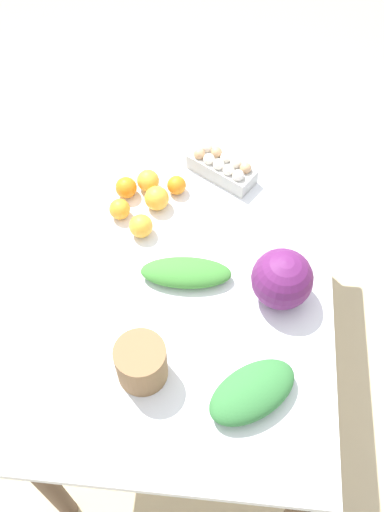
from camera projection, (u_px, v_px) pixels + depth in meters
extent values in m
plane|color=#C6B289|center=(192.00, 356.00, 2.42)|extent=(8.00, 8.00, 0.00)
cube|color=silver|center=(192.00, 262.00, 1.83)|extent=(1.42, 0.89, 0.03)
cylinder|color=brown|center=(294.00, 193.00, 2.48)|extent=(0.06, 0.06, 0.70)
cylinder|color=brown|center=(50.00, 487.00, 1.79)|extent=(0.06, 0.06, 0.70)
cylinder|color=brown|center=(121.00, 180.00, 2.52)|extent=(0.06, 0.06, 0.70)
sphere|color=#601E5B|center=(282.00, 279.00, 1.67)|extent=(0.18, 0.18, 0.18)
cube|color=#B7B7B2|center=(222.00, 169.00, 2.00)|extent=(0.21, 0.26, 0.06)
sphere|color=tan|center=(246.00, 168.00, 1.95)|extent=(0.04, 0.04, 0.04)
sphere|color=white|center=(236.00, 163.00, 1.96)|extent=(0.04, 0.04, 0.04)
sphere|color=white|center=(226.00, 157.00, 1.98)|extent=(0.04, 0.04, 0.04)
sphere|color=tan|center=(216.00, 152.00, 1.99)|extent=(0.04, 0.04, 0.04)
sphere|color=white|center=(207.00, 147.00, 2.01)|extent=(0.04, 0.04, 0.04)
sphere|color=white|center=(238.00, 175.00, 1.93)|extent=(0.04, 0.04, 0.04)
sphere|color=white|center=(228.00, 170.00, 1.94)|extent=(0.04, 0.04, 0.04)
sphere|color=white|center=(219.00, 165.00, 1.96)|extent=(0.04, 0.04, 0.04)
sphere|color=white|center=(209.00, 159.00, 1.97)|extent=(0.04, 0.04, 0.04)
sphere|color=tan|center=(199.00, 154.00, 1.99)|extent=(0.04, 0.04, 0.04)
cylinder|color=olive|center=(141.00, 363.00, 1.55)|extent=(0.14, 0.14, 0.14)
ellipsoid|color=#3D8433|center=(186.00, 273.00, 1.76)|extent=(0.13, 0.29, 0.06)
ellipsoid|color=#337538|center=(252.00, 392.00, 1.53)|extent=(0.28, 0.30, 0.08)
sphere|color=#F9A833|center=(148.00, 181.00, 1.96)|extent=(0.08, 0.08, 0.08)
sphere|color=orange|center=(120.00, 209.00, 1.89)|extent=(0.07, 0.07, 0.07)
sphere|color=orange|center=(177.00, 185.00, 1.96)|extent=(0.07, 0.07, 0.07)
sphere|color=#F9A833|center=(157.00, 198.00, 1.91)|extent=(0.08, 0.08, 0.08)
sphere|color=#F9A833|center=(141.00, 226.00, 1.85)|extent=(0.08, 0.08, 0.08)
sphere|color=orange|center=(126.00, 188.00, 1.94)|extent=(0.07, 0.07, 0.07)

